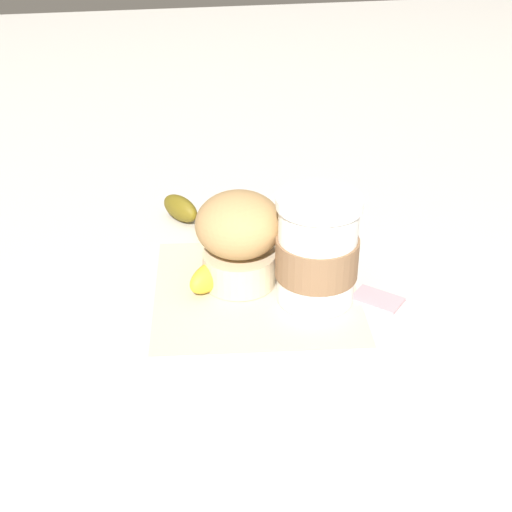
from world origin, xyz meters
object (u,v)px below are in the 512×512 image
(banana, at_px, (208,237))
(sugar_packet, at_px, (378,298))
(muffin, at_px, (239,237))
(coffee_cup, at_px, (317,251))

(banana, bearing_deg, sugar_packet, 139.61)
(muffin, bearing_deg, coffee_cup, 148.24)
(coffee_cup, xyz_separation_m, sugar_packet, (-0.06, 0.02, -0.05))
(muffin, relative_size, sugar_packet, 2.08)
(coffee_cup, distance_m, muffin, 0.09)
(muffin, xyz_separation_m, banana, (0.02, -0.08, -0.04))
(coffee_cup, height_order, sugar_packet, coffee_cup)
(banana, relative_size, sugar_packet, 4.56)
(banana, height_order, sugar_packet, banana)
(muffin, height_order, sugar_packet, muffin)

